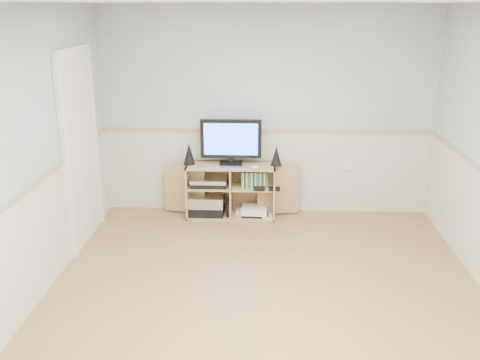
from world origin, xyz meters
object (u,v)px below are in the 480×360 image
Objects in this scene: game_consoles at (253,211)px; keyboard at (233,168)px; monitor at (231,140)px; media_cabinet at (231,189)px.

keyboard is at bearing -152.71° from game_consoles.
keyboard is 0.71× the size of game_consoles.
keyboard is at bearing -81.35° from monitor.
monitor reaches higher than keyboard.
media_cabinet is at bearing 100.06° from keyboard.
media_cabinet reaches higher than game_consoles.
game_consoles is at bearing 28.79° from keyboard.
media_cabinet is 0.38m from game_consoles.
game_consoles is (0.28, -0.06, -0.88)m from monitor.
game_consoles is (0.28, -0.06, -0.26)m from media_cabinet.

